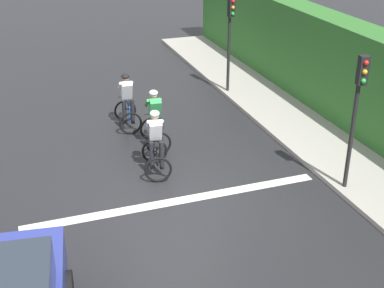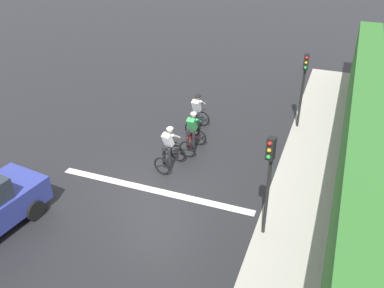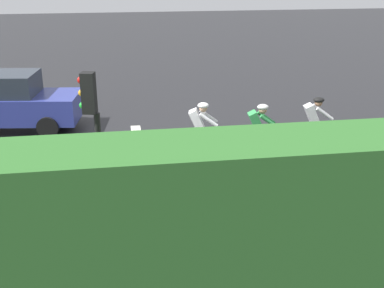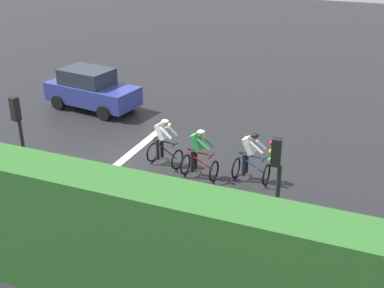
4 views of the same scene
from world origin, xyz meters
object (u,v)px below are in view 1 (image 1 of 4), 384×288
Objects in this scene: cyclist_mid at (156,144)px; traffic_light_far_junction at (230,31)px; traffic_light_near_crossing at (357,104)px; cyclist_second at (155,121)px; cyclist_lead at (127,103)px.

cyclist_mid is 0.50× the size of traffic_light_far_junction.
traffic_light_near_crossing is at bearing -31.03° from cyclist_mid.
cyclist_mid is 6.27m from traffic_light_far_junction.
cyclist_second and cyclist_mid have the same top height.
cyclist_second is 5.04m from traffic_light_far_junction.
traffic_light_near_crossing is at bearing -46.58° from cyclist_second.
cyclist_lead and cyclist_second have the same top height.
traffic_light_far_junction is (3.56, 3.27, 1.43)m from cyclist_second.
cyclist_second is 0.50× the size of traffic_light_near_crossing.
cyclist_second is (0.40, -1.59, 0.00)m from cyclist_lead.
traffic_light_far_junction is (-0.03, 7.05, 0.00)m from traffic_light_near_crossing.
cyclist_lead is 0.50× the size of traffic_light_near_crossing.
traffic_light_far_junction is (3.93, 4.67, 1.43)m from cyclist_mid.
cyclist_lead is 6.84m from traffic_light_near_crossing.
traffic_light_near_crossing is (3.58, -3.79, 1.43)m from cyclist_second.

